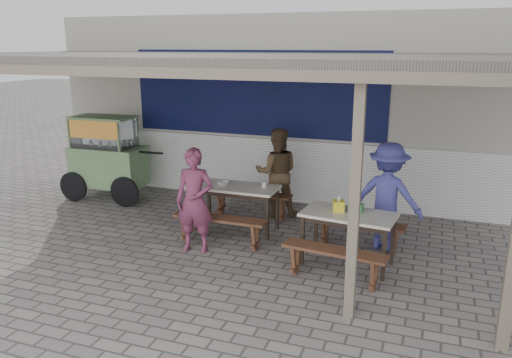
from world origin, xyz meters
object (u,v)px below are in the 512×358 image
object	(u,v)px
patron_street_side	(195,201)
condiment_bowl	(223,183)
bench_left_wall	(251,199)
vendor_cart	(107,155)
condiment_jar	(264,184)
bench_right_wall	(359,228)
table_right	(349,219)
donation_box	(356,208)
patron_right_table	(387,196)
table_left	(236,191)
patron_wall_side	(277,173)
bench_right_street	(334,258)
tissue_box	(339,206)
bench_left_street	(220,224)

from	to	relation	value
patron_street_side	condiment_bowl	bearing A→B (deg)	83.02
bench_left_wall	vendor_cart	bearing A→B (deg)	178.25
condiment_jar	bench_right_wall	bearing A→B (deg)	-8.25
table_right	condiment_jar	xyz separation A→B (m)	(-1.49, 0.81, 0.13)
donation_box	patron_street_side	bearing A→B (deg)	-171.13
table_right	bench_right_wall	world-z (taller)	table_right
bench_right_wall	patron_right_table	world-z (taller)	patron_right_table
table_left	bench_right_wall	distance (m)	2.03
patron_wall_side	table_right	bearing A→B (deg)	114.99
bench_right_street	tissue_box	size ratio (longest dim) A/B	9.13
patron_street_side	tissue_box	world-z (taller)	patron_street_side
vendor_cart	patron_street_side	xyz separation A→B (m)	(2.77, -1.75, -0.11)
bench_right_wall	patron_wall_side	xyz separation A→B (m)	(-1.61, 1.06, 0.45)
bench_right_street	bench_right_wall	world-z (taller)	same
bench_left_street	bench_right_street	xyz separation A→B (m)	(1.86, -0.62, -0.00)
table_right	bench_right_wall	size ratio (longest dim) A/B	0.96
vendor_cart	patron_right_table	world-z (taller)	vendor_cart
table_left	donation_box	distance (m)	2.12
table_left	patron_right_table	xyz separation A→B (m)	(2.36, 0.08, 0.13)
vendor_cart	condiment_bowl	bearing A→B (deg)	-16.69
bench_left_street	vendor_cart	distance (m)	3.39
bench_left_street	condiment_jar	world-z (taller)	condiment_jar
table_right	bench_right_street	world-z (taller)	table_right
table_left	bench_right_street	world-z (taller)	table_left
tissue_box	vendor_cart	bearing A→B (deg)	163.22
bench_right_street	patron_right_table	bearing A→B (deg)	77.04
bench_left_street	tissue_box	xyz separation A→B (m)	(1.78, -0.00, 0.49)
condiment_jar	tissue_box	bearing A→B (deg)	-30.27
vendor_cart	patron_wall_side	bearing A→B (deg)	1.07
vendor_cart	condiment_jar	size ratio (longest dim) A/B	22.22
bench_right_wall	tissue_box	size ratio (longest dim) A/B	9.13
bench_right_street	vendor_cart	distance (m)	5.33
patron_wall_side	condiment_bowl	size ratio (longest dim) A/B	8.23
bench_left_street	patron_street_side	world-z (taller)	patron_street_side
patron_wall_side	donation_box	world-z (taller)	patron_wall_side
condiment_jar	patron_right_table	bearing A→B (deg)	-0.52
patron_wall_side	patron_street_side	bearing A→B (deg)	53.58
patron_street_side	condiment_bowl	distance (m)	1.01
donation_box	condiment_jar	distance (m)	1.73
condiment_jar	vendor_cart	bearing A→B (deg)	169.11
bench_left_wall	patron_wall_side	xyz separation A→B (m)	(0.39, 0.25, 0.45)
table_right	table_left	bearing A→B (deg)	166.20
table_right	bench_right_street	distance (m)	0.68
bench_right_street	condiment_jar	size ratio (longest dim) A/B	14.82
patron_wall_side	condiment_jar	world-z (taller)	patron_wall_side
condiment_bowl	patron_right_table	bearing A→B (deg)	1.25
bench_right_street	bench_left_street	bearing A→B (deg)	168.12
bench_right_street	bench_left_wall	bearing A→B (deg)	139.73
vendor_cart	bench_right_street	bearing A→B (deg)	-24.75
patron_wall_side	condiment_jar	xyz separation A→B (m)	(0.05, -0.84, 0.01)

